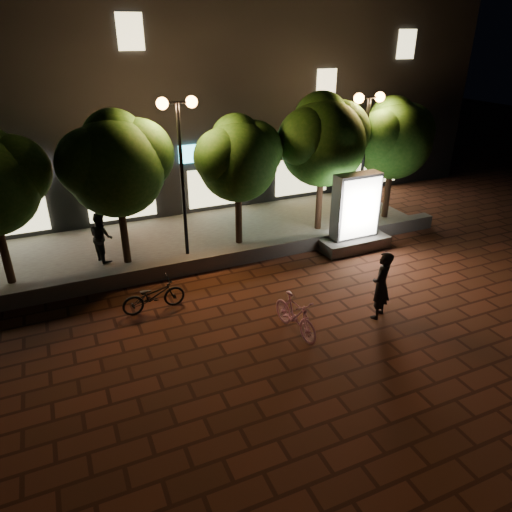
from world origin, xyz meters
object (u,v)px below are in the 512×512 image
tree_mid (238,156)px  street_lamp_right (367,126)px  ad_kiosk (354,219)px  tree_right (323,137)px  scooter_pink (295,315)px  rider (381,285)px  street_lamp_left (180,138)px  tree_far_right (394,136)px  pedestrian (101,237)px  tree_left (116,161)px  scooter_parked (153,296)px

tree_mid → street_lamp_right: (4.95, -0.26, 0.68)m
tree_mid → ad_kiosk: 4.58m
tree_right → scooter_pink: tree_right is taller
street_lamp_right → rider: street_lamp_right is taller
street_lamp_left → ad_kiosk: 6.55m
rider → scooter_pink: bearing=-38.5°
tree_mid → tree_right: size_ratio=0.89×
tree_mid → tree_right: 3.32m
ad_kiosk → rider: ad_kiosk is taller
tree_far_right → tree_right: bearing=180.0°
street_lamp_left → pedestrian: (-2.68, 0.65, -3.11)m
tree_left → pedestrian: bearing=152.3°
tree_mid → street_lamp_left: (-2.05, -0.26, 0.81)m
ad_kiosk → scooter_pink: bearing=-138.6°
tree_left → rider: size_ratio=2.56×
tree_mid → scooter_pink: tree_mid is taller
rider → pedestrian: size_ratio=1.13×
rider → scooter_parked: 6.15m
tree_mid → rider: tree_mid is taller
tree_far_right → street_lamp_left: size_ratio=0.92×
tree_right → tree_far_right: tree_right is taller
pedestrian → scooter_pink: bearing=-166.1°
tree_right → ad_kiosk: 3.17m
tree_far_right → tree_mid: bearing=-180.0°
scooter_parked → rider: bearing=-119.8°
tree_far_right → pedestrian: bearing=178.0°
rider → tree_left: bearing=-80.3°
street_lamp_left → scooter_pink: 6.68m
street_lamp_left → pedestrian: street_lamp_left is taller
tree_mid → tree_far_right: bearing=0.0°
tree_far_right → street_lamp_left: (-8.55, -0.26, 0.66)m
rider → scooter_parked: size_ratio=1.10×
tree_far_right → scooter_pink: size_ratio=2.72×
tree_mid → tree_far_right: 6.50m
ad_kiosk → pedestrian: ad_kiosk is taller
tree_left → tree_right: size_ratio=0.97×
tree_right → ad_kiosk: (0.24, -1.96, -2.47)m
tree_right → rider: (-1.71, -6.05, -2.61)m
rider → pedestrian: rider is taller
street_lamp_right → pedestrian: (-9.68, 0.65, -2.97)m
scooter_pink → scooter_parked: size_ratio=1.00×
tree_far_right → ad_kiosk: bearing=-146.4°
tree_mid → ad_kiosk: (3.55, -1.96, -2.12)m
pedestrian → tree_left: bearing=-136.0°
street_lamp_left → scooter_parked: size_ratio=2.97×
ad_kiosk → rider: (-1.95, -4.08, -0.14)m
tree_left → rider: 8.60m
tree_mid → scooter_parked: bearing=-139.7°
tree_left → tree_right: 7.30m
tree_far_right → scooter_parked: bearing=-162.4°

